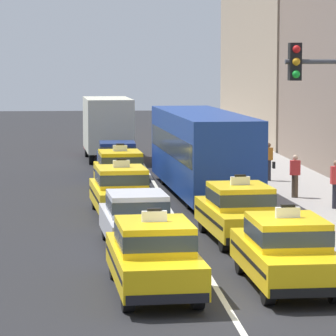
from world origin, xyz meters
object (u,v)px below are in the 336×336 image
Objects in this scene: pedestrian_near_crosswalk at (295,176)px; taxi_left_third at (121,190)px; taxi_left_nearest at (154,255)px; taxi_left_fourth at (120,171)px; taxi_right_nearest at (286,250)px; sedan_right_fourth at (180,151)px; sedan_left_second at (137,218)px; sedan_left_fifth at (117,158)px; bus_right_third at (202,149)px; pedestrian_mid_block at (336,184)px; box_truck_left_sixth at (107,126)px; taxi_right_second at (239,211)px; pedestrian_far_corner at (269,162)px.

taxi_left_third is at bearing -157.10° from pedestrian_near_crosswalk.
taxi_left_fourth is at bearing 90.34° from taxi_left_nearest.
sedan_right_fourth is (0.05, 24.69, -0.03)m from taxi_right_nearest.
sedan_left_fifth is at bearing 89.75° from sedan_left_second.
pedestrian_mid_block is (4.07, -4.70, -0.82)m from bus_right_third.
sedan_left_second is at bearing -89.52° from box_truck_left_sixth.
pedestrian_mid_block is at bearing 49.44° from taxi_right_second.
box_truck_left_sixth reaches higher than pedestrian_near_crosswalk.
taxi_left_third is 5.83m from bus_right_third.
taxi_left_fourth is at bearing 105.97° from taxi_right_second.
pedestrian_mid_block is (7.19, -5.73, 0.12)m from taxi_left_fourth.
taxi_right_second is at bearing -104.77° from pedestrian_far_corner.
taxi_right_second is at bearing -79.43° from sedan_left_fifth.
pedestrian_near_crosswalk is (6.38, -2.96, 0.08)m from taxi_left_fourth.
taxi_left_third is at bearing -91.86° from taxi_left_fourth.
pedestrian_far_corner is at bearing -63.06° from sedan_right_fourth.
taxi_left_fourth is 9.19m from pedestrian_mid_block.
bus_right_third is (3.13, -1.03, 0.94)m from taxi_left_fourth.
sedan_left_fifth is 0.94× the size of taxi_right_nearest.
pedestrian_near_crosswalk is (6.28, 13.70, 0.08)m from taxi_left_nearest.
pedestrian_far_corner is at bearing 90.11° from pedestrian_near_crosswalk.
sedan_left_fifth is at bearing 127.72° from pedestrian_near_crosswalk.
bus_right_third is (-0.05, 15.37, 0.94)m from taxi_right_nearest.
taxi_right_nearest is at bearing -81.87° from sedan_left_fifth.
box_truck_left_sixth is 1.64× the size of sedan_right_fourth.
taxi_left_third is at bearing -125.14° from bus_right_third.
taxi_left_nearest and taxi_left_fourth have the same top height.
pedestrian_far_corner is (6.56, -10.75, -0.82)m from box_truck_left_sixth.
taxi_left_third is 0.66× the size of box_truck_left_sixth.
taxi_left_fourth is 1.08× the size of sedan_right_fourth.
taxi_left_fourth is 12.86m from box_truck_left_sixth.
pedestrian_mid_block is at bearing 57.03° from taxi_left_nearest.
box_truck_left_sixth is 4.23× the size of pedestrian_mid_block.
taxi_left_nearest is 25.15m from sedan_right_fourth.
taxi_left_third is 7.13m from pedestrian_near_crosswalk.
box_truck_left_sixth is 17.12m from pedestrian_near_crosswalk.
taxi_left_nearest and taxi_right_nearest have the same top height.
box_truck_left_sixth reaches higher than bus_right_third.
bus_right_third is at bearing 90.17° from taxi_right_nearest.
sedan_left_fifth is 0.92× the size of taxi_right_second.
taxi_right_nearest is (3.16, -4.97, 0.03)m from sedan_left_second.
taxi_left_fourth is at bearing 100.94° from taxi_right_nearest.
taxi_left_fourth and taxi_right_nearest have the same top height.
box_truck_left_sixth is 19.99m from pedestrian_mid_block.
taxi_left_fourth is 0.41× the size of bus_right_third.
sedan_left_fifth is at bearing -135.13° from sedan_right_fourth.
taxi_left_third reaches higher than sedan_left_fifth.
sedan_right_fourth is (3.20, 19.72, 0.00)m from sedan_left_second.
pedestrian_mid_block is (7.18, 5.70, 0.15)m from sedan_left_second.
taxi_left_nearest is at bearing -114.64° from pedestrian_near_crosswalk.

